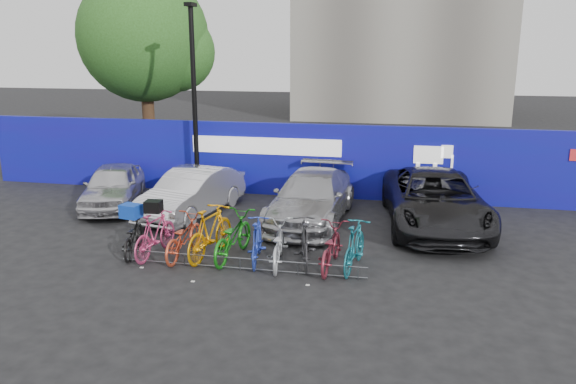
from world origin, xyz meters
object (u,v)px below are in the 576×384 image
(bike_rack, at_px, (240,263))
(bike_7, at_px, (305,242))
(tree, at_px, (150,40))
(bike_2, at_px, (183,237))
(car_2, at_px, (311,197))
(bike_1, at_px, (155,234))
(bike_6, at_px, (277,244))
(lamppost, at_px, (194,96))
(bike_8, at_px, (331,247))
(bike_5, at_px, (257,241))
(car_3, at_px, (435,200))
(car_1, at_px, (192,193))
(bike_4, at_px, (232,236))
(car_0, at_px, (113,186))
(bike_3, at_px, (210,232))
(bike_9, at_px, (355,246))
(bike_0, at_px, (133,236))

(bike_rack, height_order, bike_7, bike_7)
(tree, height_order, bike_rack, tree)
(bike_2, bearing_deg, car_2, -122.62)
(bike_1, distance_m, bike_6, 2.93)
(bike_rack, xyz_separation_m, bike_7, (1.34, 0.61, 0.37))
(tree, xyz_separation_m, bike_7, (8.11, -10.04, -4.53))
(lamppost, distance_m, bike_1, 6.26)
(lamppost, distance_m, bike_8, 8.00)
(bike_1, relative_size, bike_5, 1.05)
(tree, distance_m, lamppost, 6.14)
(car_3, bearing_deg, car_2, 176.59)
(bike_6, bearing_deg, bike_5, -13.95)
(car_1, distance_m, car_3, 6.89)
(tree, distance_m, bike_2, 12.28)
(bike_4, bearing_deg, bike_6, 175.83)
(car_0, height_order, bike_4, car_0)
(tree, xyz_separation_m, car_2, (7.73, -6.75, -4.38))
(bike_1, height_order, bike_8, bike_1)
(car_0, distance_m, bike_3, 5.64)
(bike_6, bearing_deg, bike_9, 175.30)
(bike_rack, bearing_deg, lamppost, 118.07)
(car_1, relative_size, car_3, 0.75)
(car_0, distance_m, bike_8, 8.09)
(car_1, relative_size, bike_4, 2.00)
(lamppost, height_order, bike_1, lamppost)
(tree, height_order, car_2, tree)
(bike_0, distance_m, bike_1, 0.59)
(car_1, distance_m, bike_5, 4.33)
(bike_0, distance_m, bike_9, 5.23)
(car_2, distance_m, bike_0, 5.07)
(lamppost, xyz_separation_m, bike_0, (0.43, -5.52, -2.82))
(bike_3, xyz_separation_m, bike_7, (2.23, -0.03, -0.07))
(car_1, bearing_deg, bike_3, -51.01)
(car_2, height_order, bike_3, car_2)
(bike_6, height_order, bike_9, bike_9)
(bike_9, bearing_deg, car_1, -24.44)
(bike_3, height_order, bike_4, bike_3)
(bike_0, height_order, bike_1, bike_1)
(tree, height_order, bike_7, tree)
(bike_5, bearing_deg, lamppost, -65.96)
(bike_2, height_order, bike_5, bike_5)
(bike_1, bearing_deg, bike_6, -173.13)
(car_2, bearing_deg, lamppost, 156.87)
(car_1, distance_m, bike_1, 3.38)
(bike_7, bearing_deg, bike_0, -11.07)
(car_1, bearing_deg, tree, 133.00)
(bike_rack, height_order, car_1, car_1)
(car_3, distance_m, bike_6, 5.08)
(car_0, xyz_separation_m, bike_4, (4.90, -3.53, -0.12))
(car_3, xyz_separation_m, bike_7, (-2.99, -3.45, -0.22))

